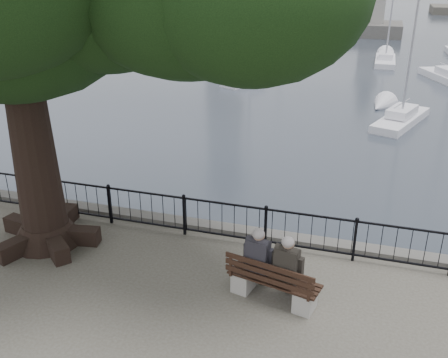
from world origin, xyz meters
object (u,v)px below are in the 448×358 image
at_px(bench, 273,286).
at_px(person_right, 289,271).
at_px(lion_monument, 373,13).
at_px(person_left, 261,263).

distance_m(bench, person_right, 0.47).
bearing_deg(person_right, bench, -172.25).
height_order(person_right, lion_monument, lion_monument).
relative_size(person_left, person_right, 1.00).
height_order(bench, person_left, person_left).
bearing_deg(person_left, lion_monument, 89.17).
xyz_separation_m(person_left, person_right, (0.58, -0.13, 0.00)).
bearing_deg(lion_monument, person_right, -90.14).
distance_m(person_left, person_right, 0.60).
distance_m(person_left, lion_monument, 49.19).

